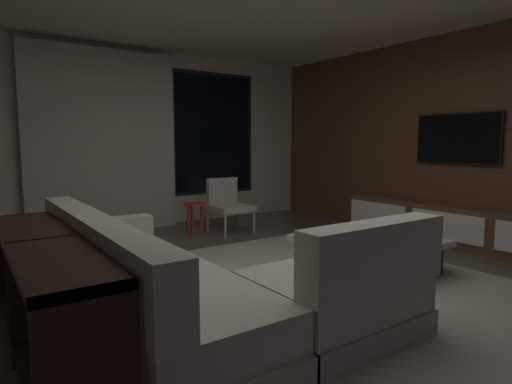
# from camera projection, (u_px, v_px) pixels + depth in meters

# --- Properties ---
(floor) EXTENTS (9.20, 9.20, 0.00)m
(floor) POSITION_uv_depth(u_px,v_px,m) (289.00, 294.00, 3.65)
(floor) COLOR #564C44
(back_wall_with_window) EXTENTS (6.60, 0.30, 2.70)m
(back_wall_with_window) POSITION_uv_depth(u_px,v_px,m) (134.00, 140.00, 6.40)
(back_wall_with_window) COLOR beige
(back_wall_with_window) RESTS_ON floor
(media_wall) EXTENTS (0.12, 7.80, 2.70)m
(media_wall) POSITION_uv_depth(u_px,v_px,m) (481.00, 138.00, 5.24)
(media_wall) COLOR brown
(media_wall) RESTS_ON floor
(area_rug) EXTENTS (3.20, 3.80, 0.01)m
(area_rug) POSITION_uv_depth(u_px,v_px,m) (326.00, 288.00, 3.77)
(area_rug) COLOR #ADA391
(area_rug) RESTS_ON floor
(sectional_couch) EXTENTS (1.98, 2.50, 0.82)m
(sectional_couch) POSITION_uv_depth(u_px,v_px,m) (196.00, 289.00, 2.92)
(sectional_couch) COLOR #A49C8C
(sectional_couch) RESTS_ON floor
(coffee_table) EXTENTS (1.16, 1.16, 0.36)m
(coffee_table) POSITION_uv_depth(u_px,v_px,m) (368.00, 254.00, 4.22)
(coffee_table) COLOR black
(coffee_table) RESTS_ON floor
(book_stack_on_coffee_table) EXTENTS (0.27, 0.18, 0.11)m
(book_stack_on_coffee_table) POSITION_uv_depth(u_px,v_px,m) (372.00, 234.00, 4.09)
(book_stack_on_coffee_table) COLOR #395BBC
(book_stack_on_coffee_table) RESTS_ON coffee_table
(accent_chair_near_window) EXTENTS (0.54, 0.56, 0.78)m
(accent_chair_near_window) POSITION_uv_depth(u_px,v_px,m) (227.00, 202.00, 6.18)
(accent_chair_near_window) COLOR #B2ADA0
(accent_chair_near_window) RESTS_ON floor
(side_stool) EXTENTS (0.32, 0.32, 0.46)m
(side_stool) POSITION_uv_depth(u_px,v_px,m) (195.00, 209.00, 5.92)
(side_stool) COLOR red
(side_stool) RESTS_ON floor
(media_console) EXTENTS (0.46, 3.10, 0.52)m
(media_console) POSITION_uv_depth(u_px,v_px,m) (460.00, 227.00, 5.24)
(media_console) COLOR brown
(media_console) RESTS_ON floor
(mounted_tv) EXTENTS (0.05, 1.11, 0.64)m
(mounted_tv) POSITION_uv_depth(u_px,v_px,m) (457.00, 138.00, 5.38)
(mounted_tv) COLOR black
(console_table_behind_couch) EXTENTS (0.40, 2.10, 0.74)m
(console_table_behind_couch) POSITION_uv_depth(u_px,v_px,m) (45.00, 293.00, 2.48)
(console_table_behind_couch) COLOR black
(console_table_behind_couch) RESTS_ON floor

